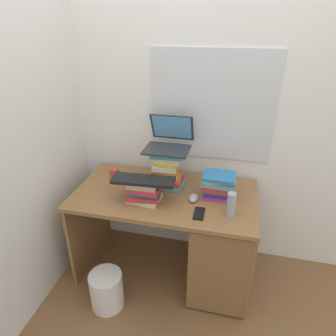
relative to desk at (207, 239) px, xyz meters
name	(u,v)px	position (x,y,z in m)	size (l,w,h in m)	color
ground_plane	(165,268)	(-0.32, 0.03, -0.40)	(6.00, 6.00, 0.00)	brown
wall_back	(178,101)	(-0.32, 0.43, 0.90)	(6.00, 0.06, 2.60)	white
wall_left	(50,108)	(-1.15, 0.03, 0.90)	(0.05, 6.00, 2.60)	silver
desk	(207,239)	(0.00, 0.00, 0.00)	(1.30, 0.71, 0.73)	olive
book_stack_tall	(167,169)	(-0.33, 0.13, 0.47)	(0.24, 0.19, 0.29)	teal
book_stack_keyboard_riser	(144,191)	(-0.44, -0.10, 0.40)	(0.23, 0.21, 0.15)	beige
book_stack_side	(218,185)	(0.04, 0.07, 0.42)	(0.24, 0.19, 0.17)	#8C338C
laptop	(169,140)	(-0.34, 0.20, 0.67)	(0.32, 0.33, 0.22)	#2D2D33
keyboard	(143,180)	(-0.44, -0.10, 0.49)	(0.42, 0.14, 0.02)	black
computer_mouse	(193,198)	(-0.11, -0.02, 0.35)	(0.06, 0.10, 0.04)	#A5A8AD
mug	(115,174)	(-0.75, 0.13, 0.38)	(0.11, 0.07, 0.09)	#B23F33
water_bottle	(231,205)	(0.14, -0.14, 0.41)	(0.06, 0.06, 0.16)	#999EA5
cell_phone	(199,213)	(-0.05, -0.17, 0.34)	(0.07, 0.14, 0.01)	black
wastebasket	(107,290)	(-0.65, -0.40, -0.26)	(0.23, 0.23, 0.28)	silver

